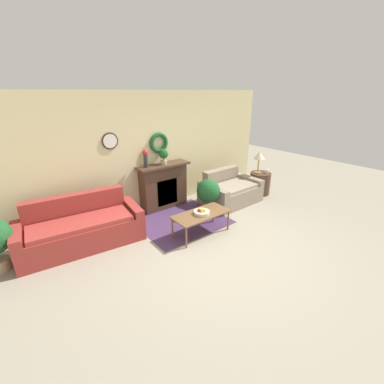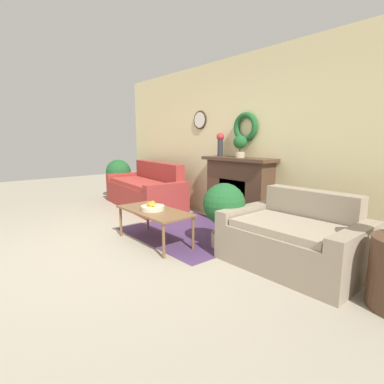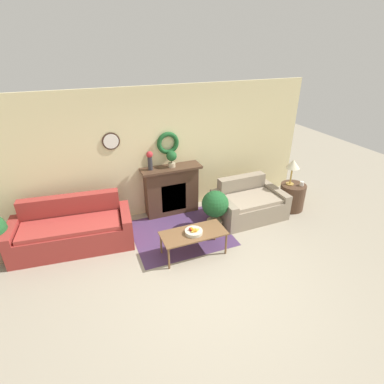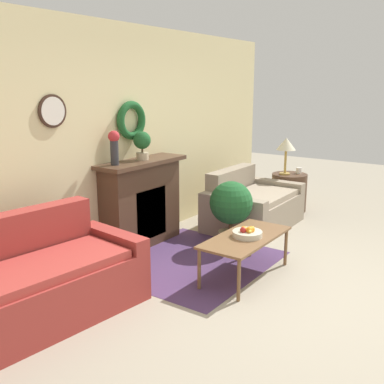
# 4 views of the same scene
# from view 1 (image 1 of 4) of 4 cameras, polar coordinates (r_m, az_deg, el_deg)

# --- Properties ---
(ground_plane) EXTENTS (16.00, 16.00, 0.00)m
(ground_plane) POSITION_cam_1_polar(r_m,az_deg,el_deg) (4.75, 7.86, -12.99)
(ground_plane) COLOR #9E937F
(floor_rug) EXTENTS (1.85, 1.63, 0.01)m
(floor_rug) POSITION_cam_1_polar(r_m,az_deg,el_deg) (5.72, -2.48, -6.35)
(floor_rug) COLOR #4C335B
(floor_rug) RESTS_ON ground_plane
(wall_back) EXTENTS (6.80, 0.16, 2.70)m
(wall_back) POSITION_cam_1_polar(r_m,az_deg,el_deg) (6.08, -8.87, 8.74)
(wall_back) COLOR beige
(wall_back) RESTS_ON ground_plane
(fireplace) EXTENTS (1.28, 0.41, 1.09)m
(fireplace) POSITION_cam_1_polar(r_m,az_deg,el_deg) (6.20, -6.31, 1.39)
(fireplace) COLOR #4C3323
(fireplace) RESTS_ON ground_plane
(couch_left) EXTENTS (2.20, 1.09, 0.90)m
(couch_left) POSITION_cam_1_polar(r_m,az_deg,el_deg) (5.16, -23.32, -7.49)
(couch_left) COLOR #9E332D
(couch_left) RESTS_ON ground_plane
(loveseat_right) EXTENTS (1.45, 0.98, 0.80)m
(loveseat_right) POSITION_cam_1_polar(r_m,az_deg,el_deg) (6.62, 8.41, 0.22)
(loveseat_right) COLOR gray
(loveseat_right) RESTS_ON ground_plane
(coffee_table) EXTENTS (1.15, 0.53, 0.45)m
(coffee_table) POSITION_cam_1_polar(r_m,az_deg,el_deg) (5.05, 2.06, -5.18)
(coffee_table) COLOR brown
(coffee_table) RESTS_ON ground_plane
(fruit_bowl) EXTENTS (0.31, 0.31, 0.12)m
(fruit_bowl) POSITION_cam_1_polar(r_m,az_deg,el_deg) (4.99, 2.16, -4.44)
(fruit_bowl) COLOR beige
(fruit_bowl) RESTS_ON coffee_table
(side_table_by_loveseat) EXTENTS (0.56, 0.56, 0.60)m
(side_table_by_loveseat) POSITION_cam_1_polar(r_m,az_deg,el_deg) (7.34, 14.83, 1.91)
(side_table_by_loveseat) COLOR #4C3323
(side_table_by_loveseat) RESTS_ON ground_plane
(table_lamp) EXTENTS (0.30, 0.30, 0.58)m
(table_lamp) POSITION_cam_1_polar(r_m,az_deg,el_deg) (7.10, 14.71, 7.71)
(table_lamp) COLOR #B28E42
(table_lamp) RESTS_ON side_table_by_loveseat
(mug) EXTENTS (0.09, 0.09, 0.09)m
(mug) POSITION_cam_1_polar(r_m,az_deg,el_deg) (7.27, 16.30, 4.47)
(mug) COLOR silver
(mug) RESTS_ON side_table_by_loveseat
(vase_on_mantel_left) EXTENTS (0.13, 0.13, 0.39)m
(vase_on_mantel_left) POSITION_cam_1_polar(r_m,az_deg,el_deg) (5.78, -10.30, 7.65)
(vase_on_mantel_left) COLOR #2D2D33
(vase_on_mantel_left) RESTS_ON fireplace
(potted_plant_on_mantel) EXTENTS (0.22, 0.22, 0.35)m
(potted_plant_on_mantel) POSITION_cam_1_polar(r_m,az_deg,el_deg) (5.99, -6.34, 8.12)
(potted_plant_on_mantel) COLOR tan
(potted_plant_on_mantel) RESTS_ON fireplace
(potted_plant_floor_by_loveseat) EXTENTS (0.54, 0.54, 0.83)m
(potted_plant_floor_by_loveseat) POSITION_cam_1_polar(r_m,az_deg,el_deg) (5.84, 3.64, -0.25)
(potted_plant_floor_by_loveseat) COLOR tan
(potted_plant_floor_by_loveseat) RESTS_ON ground_plane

